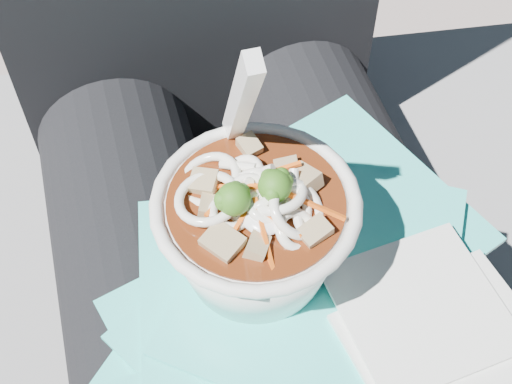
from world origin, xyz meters
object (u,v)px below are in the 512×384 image
object	(u,v)px
lap	(272,313)
udon_bowl	(256,224)
person_body	(242,204)
plastic_bag	(295,309)
stone_ledge	(235,316)

from	to	relation	value
lap	udon_bowl	distance (m)	0.14
udon_bowl	person_body	bearing A→B (deg)	81.20
person_body	udon_bowl	world-z (taller)	person_body
lap	udon_bowl	xyz separation A→B (m)	(-0.01, -0.00, 0.14)
person_body	udon_bowl	distance (m)	0.15
lap	plastic_bag	bearing A→B (deg)	-86.51
lap	person_body	size ratio (longest dim) A/B	0.49
stone_ledge	plastic_bag	size ratio (longest dim) A/B	2.69
plastic_bag	lap	bearing A→B (deg)	93.49
stone_ledge	person_body	world-z (taller)	person_body
plastic_bag	person_body	bearing A→B (deg)	91.09
lap	person_body	world-z (taller)	person_body
person_body	stone_ledge	bearing A→B (deg)	90.00
stone_ledge	udon_bowl	world-z (taller)	udon_bowl
lap	udon_bowl	world-z (taller)	udon_bowl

